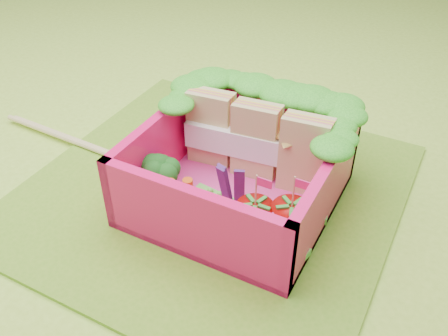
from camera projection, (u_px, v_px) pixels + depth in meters
ground at (212, 192)px, 3.70m from camera, size 14.00×14.00×0.00m
placemat at (212, 191)px, 3.70m from camera, size 2.60×2.60×0.03m
bento_floor at (237, 197)px, 3.58m from camera, size 1.30×1.30×0.05m
bento_box at (238, 170)px, 3.43m from camera, size 1.30×1.30×0.55m
lettuce_ruffle at (269, 97)px, 3.56m from camera, size 1.43×0.77×0.11m
sandwich_stack at (257, 141)px, 3.59m from camera, size 1.09×0.28×0.59m
broccoli at (159, 174)px, 3.44m from camera, size 0.34×0.34×0.27m
carrot_sticks at (180, 194)px, 3.38m from camera, size 0.16×0.14×0.24m
purple_wedges at (230, 188)px, 3.33m from camera, size 0.17×0.08×0.38m
strawberry_left at (255, 219)px, 3.17m from camera, size 0.24×0.24×0.48m
strawberry_right at (290, 222)px, 3.15m from camera, size 0.26×0.26×0.50m
snap_peas at (259, 221)px, 3.31m from camera, size 0.95×0.58×0.05m
chopsticks at (109, 154)px, 4.01m from camera, size 2.27×0.14×0.05m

